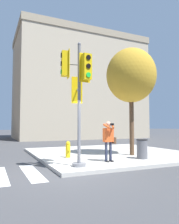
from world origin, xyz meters
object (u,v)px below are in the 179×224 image
object	(u,v)px
street_tree	(131,76)
trash_bin	(142,149)
fire_hydrant	(68,149)
person_photographer	(109,137)
traffic_signal_pole	(77,87)

from	to	relation	value
street_tree	trash_bin	world-z (taller)	street_tree
fire_hydrant	trash_bin	xyz separation A→B (m)	(2.85, -1.68, 0.06)
person_photographer	street_tree	xyz separation A→B (m)	(2.00, 1.23, 2.99)
person_photographer	fire_hydrant	world-z (taller)	person_photographer
person_photographer	street_tree	bearing A→B (deg)	31.54
traffic_signal_pole	person_photographer	size ratio (longest dim) A/B	2.78
traffic_signal_pole	fire_hydrant	size ratio (longest dim) A/B	6.11
street_tree	fire_hydrant	bearing A→B (deg)	170.92
person_photographer	trash_bin	world-z (taller)	person_photographer
person_photographer	street_tree	world-z (taller)	street_tree
traffic_signal_pole	fire_hydrant	distance (m)	3.33
person_photographer	fire_hydrant	bearing A→B (deg)	123.56
fire_hydrant	traffic_signal_pole	bearing A→B (deg)	-101.03
traffic_signal_pole	fire_hydrant	world-z (taller)	traffic_signal_pole
street_tree	fire_hydrant	xyz separation A→B (m)	(-3.15, 0.50, -3.59)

